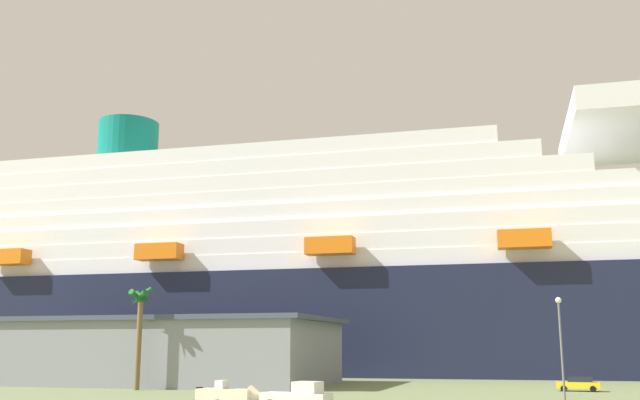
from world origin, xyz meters
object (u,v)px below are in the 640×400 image
at_px(cruise_ship, 270,282).
at_px(street_lamp, 561,335).
at_px(pickup_truck, 299,396).
at_px(parked_car_yellow_taxi, 579,384).
at_px(palm_tree, 140,311).
at_px(small_boat_on_trailer, 233,395).

relative_size(cruise_ship, street_lamp, 27.91).
xyz_separation_m(pickup_truck, parked_car_yellow_taxi, (24.55, 30.26, -0.21)).
bearing_deg(palm_tree, small_boat_on_trailer, -46.92).
xyz_separation_m(cruise_ship, small_boat_on_trailer, (19.52, -74.59, -16.01)).
relative_size(cruise_ship, palm_tree, 22.07).
bearing_deg(cruise_ship, pickup_truck, -71.42).
bearing_deg(parked_car_yellow_taxi, small_boat_on_trailer, -136.49).
bearing_deg(small_boat_on_trailer, palm_tree, 133.08).
bearing_deg(street_lamp, cruise_ship, 126.57).
bearing_deg(street_lamp, pickup_truck, -149.08).
relative_size(cruise_ship, small_boat_on_trailer, 37.32).
relative_size(small_boat_on_trailer, parked_car_yellow_taxi, 1.43).
height_order(palm_tree, street_lamp, palm_tree).
xyz_separation_m(small_boat_on_trailer, street_lamp, (27.29, 11.49, 5.00)).
height_order(street_lamp, parked_car_yellow_taxi, street_lamp).
bearing_deg(cruise_ship, palm_tree, -89.38).
xyz_separation_m(street_lamp, parked_car_yellow_taxi, (3.24, 17.49, -5.14)).
height_order(pickup_truck, palm_tree, palm_tree).
distance_m(palm_tree, street_lamp, 47.14).
height_order(palm_tree, parked_car_yellow_taxi, palm_tree).
bearing_deg(small_boat_on_trailer, street_lamp, 22.84).
bearing_deg(pickup_truck, palm_tree, 139.17).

